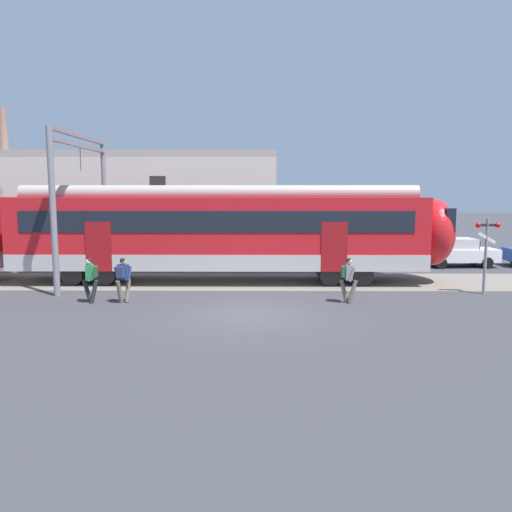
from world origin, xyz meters
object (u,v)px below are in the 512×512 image
(pedestrian_navy, at_px, (123,276))
(parked_car_white, at_px, (458,252))
(pedestrian_green, at_px, (91,276))
(pedestrian_grey, at_px, (348,276))
(crossing_signal, at_px, (486,244))

(pedestrian_navy, xyz_separation_m, parked_car_white, (15.72, 9.04, -0.21))
(pedestrian_navy, height_order, parked_car_white, pedestrian_navy)
(pedestrian_green, relative_size, parked_car_white, 0.41)
(pedestrian_navy, xyz_separation_m, pedestrian_grey, (8.21, 0.03, 0.00))
(pedestrian_grey, xyz_separation_m, parked_car_white, (7.51, 9.01, -0.21))
(pedestrian_navy, bearing_deg, pedestrian_green, -178.54)
(pedestrian_green, xyz_separation_m, pedestrian_navy, (1.17, 0.03, 0.00))
(pedestrian_green, relative_size, crossing_signal, 0.56)
(pedestrian_green, height_order, pedestrian_navy, same)
(pedestrian_green, bearing_deg, pedestrian_grey, 0.39)
(parked_car_white, distance_m, crossing_signal, 7.74)
(pedestrian_green, xyz_separation_m, pedestrian_grey, (9.38, 0.06, 0.00))
(pedestrian_navy, height_order, pedestrian_grey, same)
(pedestrian_navy, bearing_deg, pedestrian_grey, 0.23)
(crossing_signal, bearing_deg, parked_car_white, 76.07)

